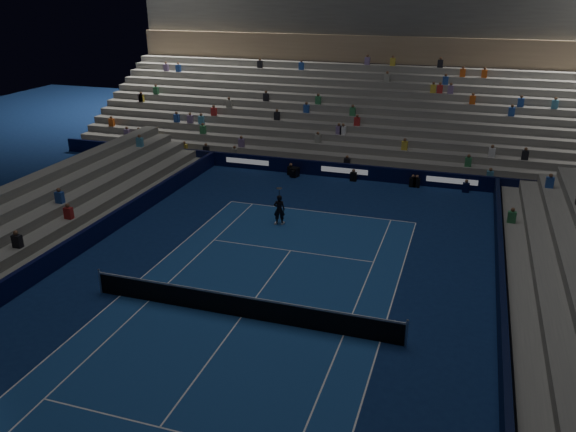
% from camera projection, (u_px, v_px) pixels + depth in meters
% --- Properties ---
extents(ground, '(90.00, 90.00, 0.00)m').
position_uv_depth(ground, '(241.00, 317.00, 22.71)').
color(ground, '#0D204E').
rests_on(ground, ground).
extents(court_surface, '(10.97, 23.77, 0.01)m').
position_uv_depth(court_surface, '(241.00, 317.00, 22.71)').
color(court_surface, navy).
rests_on(court_surface, ground).
extents(sponsor_barrier_far, '(44.00, 0.25, 1.00)m').
position_uv_depth(sponsor_barrier_far, '(345.00, 171.00, 38.86)').
color(sponsor_barrier_far, black).
rests_on(sponsor_barrier_far, ground).
extents(sponsor_barrier_east, '(0.25, 37.00, 1.00)m').
position_uv_depth(sponsor_barrier_east, '(504.00, 351.00, 19.77)').
color(sponsor_barrier_east, black).
rests_on(sponsor_barrier_east, ground).
extents(sponsor_barrier_west, '(0.25, 37.00, 1.00)m').
position_uv_depth(sponsor_barrier_west, '(36.00, 271.00, 25.28)').
color(sponsor_barrier_west, black).
rests_on(sponsor_barrier_west, ground).
extents(grandstand_main, '(44.00, 15.20, 11.20)m').
position_uv_depth(grandstand_main, '(372.00, 103.00, 46.08)').
color(grandstand_main, slate).
rests_on(grandstand_main, ground).
extents(tennis_net, '(12.90, 0.10, 1.10)m').
position_uv_depth(tennis_net, '(241.00, 306.00, 22.53)').
color(tennis_net, '#B2B2B7').
rests_on(tennis_net, ground).
extents(tennis_player, '(0.70, 0.54, 1.69)m').
position_uv_depth(tennis_player, '(279.00, 210.00, 31.20)').
color(tennis_player, black).
rests_on(tennis_player, ground).
extents(broadcast_camera, '(0.59, 0.99, 0.63)m').
position_uv_depth(broadcast_camera, '(295.00, 172.00, 39.13)').
color(broadcast_camera, black).
rests_on(broadcast_camera, ground).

